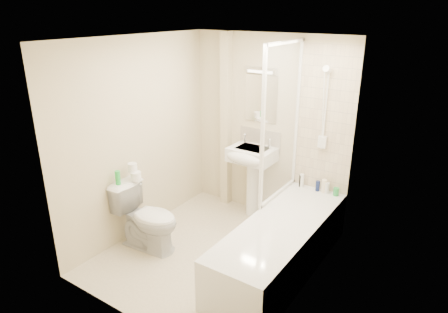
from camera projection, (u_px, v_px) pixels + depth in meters
The scene contains 25 objects.
floor at pixel (213, 254), 4.62m from camera, with size 2.50×2.50×0.00m, color beige.
wall_back at pixel (268, 129), 5.17m from camera, with size 2.20×0.02×2.40m, color beige.
wall_left at pixel (138, 139), 4.78m from camera, with size 0.02×2.50×2.40m, color beige.
wall_right at pixel (311, 181), 3.62m from camera, with size 0.02×2.50×2.40m, color beige.
ceiling at pixel (211, 38), 3.78m from camera, with size 2.20×2.50×0.02m, color white.
tile_back at pixel (325, 121), 4.69m from camera, with size 0.70×0.01×1.75m, color beige.
tile_right at pixel (320, 151), 3.71m from camera, with size 0.01×2.10×1.75m, color beige.
pipe_boxing at pixel (226, 123), 5.45m from camera, with size 0.12×0.12×2.40m, color beige.
splashback at pixel (260, 140), 5.28m from camera, with size 0.60×0.01×0.30m, color beige.
mirror at pixel (261, 99), 5.09m from camera, with size 0.46×0.01×0.60m, color white.
strip_light at pixel (261, 70), 4.94m from camera, with size 0.42×0.07×0.07m, color silver.
bathtub at pixel (281, 244), 4.28m from camera, with size 0.70×2.10×0.55m.
shower_screen at pixel (282, 123), 4.52m from camera, with size 0.04×0.92×1.80m.
shower_fixture at pixel (325, 112), 4.61m from camera, with size 0.10×0.16×0.99m.
pedestal_sink at pixel (251, 163), 5.19m from camera, with size 0.58×0.51×1.11m.
bottle_black_a at pixel (301, 181), 5.02m from camera, with size 0.05×0.05×0.15m, color black.
bottle_white_a at pixel (302, 181), 5.01m from camera, with size 0.05×0.05×0.17m, color white.
bottle_blue at pixel (318, 186), 4.91m from camera, with size 0.05×0.05×0.13m, color #121F52.
bottle_cream at pixel (324, 186), 4.86m from camera, with size 0.07×0.07×0.17m, color #FAEAC1.
bottle_white_b at pixel (327, 188), 4.85m from camera, with size 0.06×0.06×0.14m, color white.
bottle_green at pixel (336, 192), 4.79m from camera, with size 0.07×0.07×0.10m, color green.
toilet at pixel (147, 217), 4.62m from camera, with size 0.80×0.50×0.79m, color white.
toilet_roll_lower at pixel (136, 176), 4.64m from camera, with size 0.12×0.12×0.10m, color white.
toilet_roll_upper at pixel (132, 167), 4.63m from camera, with size 0.11×0.11×0.10m, color white.
green_bottle at pixel (118, 178), 4.51m from camera, with size 0.06×0.06×0.16m, color green.
Camera 1 is at (2.30, -3.19, 2.68)m, focal length 32.00 mm.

